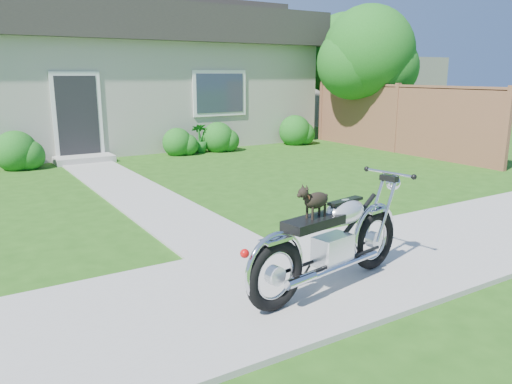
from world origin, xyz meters
The scene contains 10 objects.
ground centered at (0.00, 0.00, 0.00)m, with size 80.00×80.00×0.00m, color #235114.
sidewalk centered at (0.00, 0.00, 0.02)m, with size 24.00×2.20×0.04m, color #9E9B93.
walkway centered at (-1.50, 5.00, 0.01)m, with size 1.20×8.00×0.03m, color #9E9B93.
house centered at (0.00, 11.99, 2.16)m, with size 12.60×7.03×4.50m.
fence centered at (6.30, 5.75, 0.94)m, with size 0.12×6.62×1.90m.
tree_near centered at (6.61, 7.08, 2.64)m, with size 2.73×2.68×4.11m.
tree_far centered at (8.22, 9.92, 2.73)m, with size 2.81×2.78×4.27m.
shrub_row centered at (0.17, 8.50, 0.39)m, with size 11.38×0.98×0.98m.
potted_plant_right centered at (1.63, 8.55, 0.40)m, with size 0.45×0.45×0.80m, color #1D6B1F.
motorcycle_with_dog centered at (-1.15, -0.39, 0.54)m, with size 2.21×0.71×1.10m.
Camera 1 is at (-4.30, -4.01, 2.15)m, focal length 35.00 mm.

